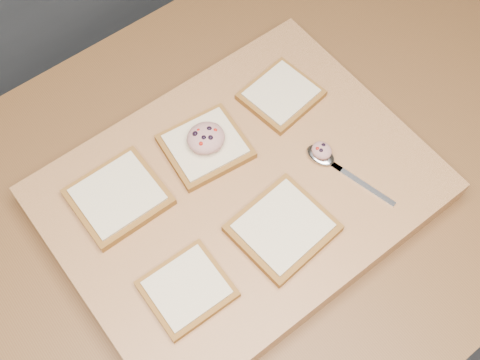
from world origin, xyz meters
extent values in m
plane|color=#515459|center=(0.00, 0.00, 0.00)|extent=(4.00, 4.00, 0.00)
cube|color=slate|center=(0.00, 0.00, 0.42)|extent=(1.90, 0.75, 0.84)
cube|color=brown|center=(0.00, 0.00, 0.87)|extent=(2.00, 0.80, 0.06)
cube|color=#B67F4E|center=(-0.04, -0.01, 0.92)|extent=(0.56, 0.42, 0.04)
cube|color=olive|center=(-0.19, 0.08, 0.95)|extent=(0.13, 0.12, 0.01)
cube|color=beige|center=(-0.19, 0.08, 0.96)|extent=(0.11, 0.10, 0.00)
cube|color=olive|center=(-0.04, 0.07, 0.95)|extent=(0.13, 0.12, 0.01)
cube|color=beige|center=(-0.04, 0.07, 0.96)|extent=(0.11, 0.11, 0.00)
cube|color=olive|center=(0.12, 0.08, 0.95)|extent=(0.12, 0.12, 0.01)
cube|color=beige|center=(0.12, 0.08, 0.96)|extent=(0.11, 0.10, 0.00)
cube|color=olive|center=(-0.19, -0.10, 0.95)|extent=(0.11, 0.10, 0.01)
cube|color=beige|center=(-0.19, -0.10, 0.96)|extent=(0.10, 0.09, 0.00)
cube|color=olive|center=(-0.03, -0.11, 0.95)|extent=(0.14, 0.13, 0.01)
cube|color=beige|center=(-0.03, -0.11, 0.96)|extent=(0.12, 0.11, 0.00)
ellipsoid|color=tan|center=(-0.04, 0.07, 0.98)|extent=(0.06, 0.06, 0.03)
sphere|color=black|center=(-0.03, 0.08, 0.99)|extent=(0.01, 0.01, 0.01)
sphere|color=black|center=(-0.05, 0.08, 0.99)|extent=(0.01, 0.01, 0.01)
sphere|color=black|center=(-0.04, 0.06, 0.99)|extent=(0.01, 0.01, 0.01)
sphere|color=black|center=(-0.04, 0.07, 0.99)|extent=(0.01, 0.01, 0.01)
sphere|color=#A5140C|center=(-0.02, 0.07, 0.98)|extent=(0.01, 0.01, 0.01)
sphere|color=#A5140C|center=(-0.04, 0.08, 0.98)|extent=(0.01, 0.01, 0.01)
sphere|color=#A5140C|center=(-0.05, 0.06, 0.98)|extent=(0.01, 0.01, 0.01)
ellipsoid|color=silver|center=(0.09, -0.05, 0.95)|extent=(0.04, 0.05, 0.01)
cube|color=silver|center=(0.10, -0.07, 0.95)|extent=(0.02, 0.03, 0.00)
cube|color=silver|center=(0.11, -0.12, 0.95)|extent=(0.04, 0.12, 0.00)
ellipsoid|color=tan|center=(0.09, -0.05, 0.96)|extent=(0.03, 0.03, 0.02)
sphere|color=black|center=(0.10, -0.04, 0.97)|extent=(0.01, 0.01, 0.01)
sphere|color=black|center=(0.09, -0.05, 0.97)|extent=(0.01, 0.01, 0.01)
sphere|color=#A5140C|center=(0.09, -0.04, 0.97)|extent=(0.01, 0.01, 0.01)
camera|label=1|loc=(-0.29, -0.34, 1.75)|focal=45.00mm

